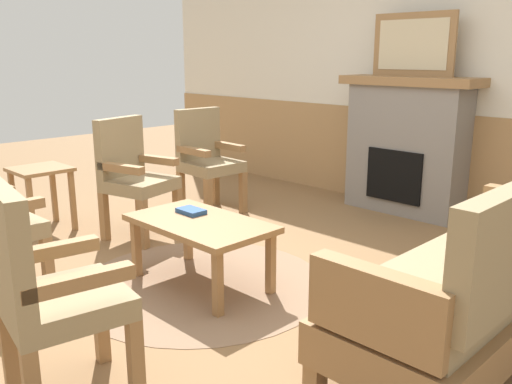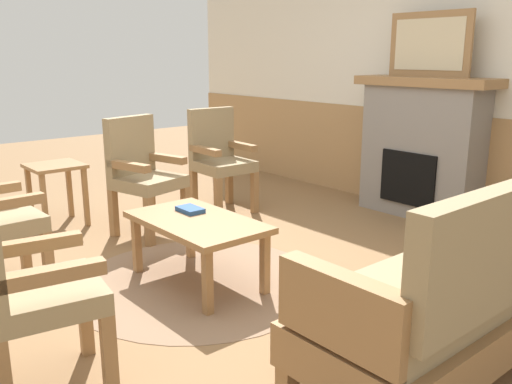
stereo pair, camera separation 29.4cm
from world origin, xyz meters
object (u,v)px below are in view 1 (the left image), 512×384
object	(u,v)px
coffee_table	(200,228)
armchair_front_left	(47,288)
couch	(481,280)
armchair_near_fireplace	(133,173)
side_table	(41,181)
armchair_by_window_left	(207,156)
framed_picture	(413,45)
book_on_table	(191,211)
fireplace	(406,145)

from	to	relation	value
coffee_table	armchair_front_left	bearing A→B (deg)	-66.82
couch	armchair_near_fireplace	bearing A→B (deg)	-176.29
side_table	armchair_by_window_left	bearing A→B (deg)	68.71
armchair_front_left	side_table	bearing A→B (deg)	156.69
couch	framed_picture	bearing A→B (deg)	128.18
coffee_table	armchair_front_left	distance (m)	1.37
book_on_table	armchair_near_fireplace	bearing A→B (deg)	169.35
side_table	armchair_near_fireplace	bearing A→B (deg)	34.59
framed_picture	armchair_by_window_left	world-z (taller)	framed_picture
coffee_table	book_on_table	distance (m)	0.19
couch	side_table	size ratio (longest dim) A/B	3.27
book_on_table	armchair_near_fireplace	xyz separation A→B (m)	(-0.99, 0.19, 0.08)
coffee_table	armchair_front_left	xyz separation A→B (m)	(0.53, -1.25, 0.15)
fireplace	armchair_by_window_left	bearing A→B (deg)	-135.62
side_table	couch	bearing A→B (deg)	10.61
side_table	framed_picture	bearing A→B (deg)	55.06
coffee_table	armchair_by_window_left	size ratio (longest dim) A/B	0.98
armchair_near_fireplace	armchair_front_left	xyz separation A→B (m)	(1.70, -1.50, 0.00)
coffee_table	armchair_near_fireplace	distance (m)	1.20
couch	side_table	xyz separation A→B (m)	(-3.49, -0.65, 0.04)
fireplace	armchair_front_left	world-z (taller)	fireplace
armchair_by_window_left	armchair_front_left	distance (m)	3.03
fireplace	framed_picture	distance (m)	0.91
framed_picture	armchair_near_fireplace	size ratio (longest dim) A/B	0.82
fireplace	book_on_table	size ratio (longest dim) A/B	6.83
armchair_front_left	side_table	distance (m)	2.59
fireplace	framed_picture	bearing A→B (deg)	90.00
coffee_table	armchair_near_fireplace	size ratio (longest dim) A/B	0.98
coffee_table	book_on_table	size ratio (longest dim) A/B	5.04
fireplace	book_on_table	bearing A→B (deg)	-94.87
framed_picture	armchair_by_window_left	bearing A→B (deg)	-135.62
book_on_table	framed_picture	bearing A→B (deg)	85.13
coffee_table	side_table	world-z (taller)	side_table
fireplace	armchair_near_fireplace	size ratio (longest dim) A/B	1.33
framed_picture	couch	xyz separation A→B (m)	(1.60, -2.04, -1.16)
armchair_by_window_left	armchair_front_left	world-z (taller)	same
armchair_by_window_left	side_table	distance (m)	1.48
fireplace	armchair_front_left	bearing A→B (deg)	-82.39
fireplace	armchair_near_fireplace	world-z (taller)	fireplace
fireplace	side_table	xyz separation A→B (m)	(-1.88, -2.69, -0.22)
book_on_table	armchair_front_left	xyz separation A→B (m)	(0.70, -1.31, 0.08)
armchair_by_window_left	armchair_near_fireplace	bearing A→B (deg)	-80.78
armchair_near_fireplace	coffee_table	bearing A→B (deg)	-12.07
armchair_near_fireplace	side_table	world-z (taller)	armchair_near_fireplace
framed_picture	couch	world-z (taller)	framed_picture
framed_picture	coffee_table	size ratio (longest dim) A/B	0.83
armchair_by_window_left	side_table	world-z (taller)	armchair_by_window_left
side_table	armchair_front_left	bearing A→B (deg)	-23.31
couch	coffee_table	distance (m)	1.70
couch	armchair_front_left	bearing A→B (deg)	-123.44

